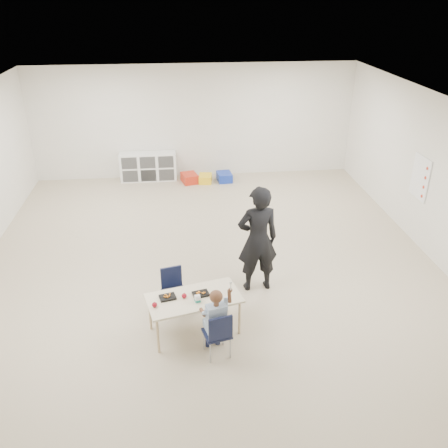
{
  "coord_description": "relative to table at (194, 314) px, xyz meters",
  "views": [
    {
      "loc": [
        -0.51,
        -7.18,
        4.41
      ],
      "look_at": [
        0.25,
        -0.13,
        0.85
      ],
      "focal_mm": 38.0,
      "sensor_mm": 36.0,
      "label": 1
    }
  ],
  "objects": [
    {
      "name": "chair_far",
      "position": [
        -0.27,
        0.49,
        0.05
      ],
      "size": [
        0.41,
        0.39,
        0.7
      ],
      "primitive_type": null,
      "rotation": [
        0.0,
        0.0,
        0.24
      ],
      "color": "#111633",
      "rests_on": "ground"
    },
    {
      "name": "bin_yellow",
      "position": [
        0.57,
        5.74,
        -0.2
      ],
      "size": [
        0.36,
        0.44,
        0.19
      ],
      "primitive_type": "cube",
      "rotation": [
        0.0,
        0.0,
        -0.14
      ],
      "color": "yellow",
      "rests_on": "ground"
    },
    {
      "name": "lunch_tray_near",
      "position": [
        0.1,
        0.05,
        0.3
      ],
      "size": [
        0.25,
        0.21,
        0.03
      ],
      "primitive_type": "cube",
      "rotation": [
        0.0,
        0.0,
        0.24
      ],
      "color": "black",
      "rests_on": "table"
    },
    {
      "name": "cubby_shelf",
      "position": [
        -0.85,
        6.08,
        0.05
      ],
      "size": [
        1.4,
        0.4,
        0.7
      ],
      "primitive_type": "cube",
      "color": "white",
      "rests_on": "ground"
    },
    {
      "name": "chair_near",
      "position": [
        0.27,
        -0.49,
        0.05
      ],
      "size": [
        0.41,
        0.39,
        0.7
      ],
      "primitive_type": null,
      "rotation": [
        0.0,
        0.0,
        0.24
      ],
      "color": "#111633",
      "rests_on": "ground"
    },
    {
      "name": "bread_roll",
      "position": [
        0.32,
        -0.04,
        0.32
      ],
      "size": [
        0.09,
        0.09,
        0.07
      ],
      "primitive_type": "ellipsoid",
      "color": "tan",
      "rests_on": "table"
    },
    {
      "name": "apple_far",
      "position": [
        -0.53,
        -0.16,
        0.32
      ],
      "size": [
        0.07,
        0.07,
        0.07
      ],
      "primitive_type": "sphere",
      "color": "maroon",
      "rests_on": "table"
    },
    {
      "name": "table",
      "position": [
        0.0,
        0.0,
        0.0
      ],
      "size": [
        1.39,
        0.92,
        0.59
      ],
      "rotation": [
        0.0,
        0.0,
        0.24
      ],
      "color": "beige",
      "rests_on": "ground"
    },
    {
      "name": "milk_carton",
      "position": [
        0.05,
        -0.11,
        0.34
      ],
      "size": [
        0.08,
        0.08,
        0.1
      ],
      "primitive_type": "cube",
      "rotation": [
        0.0,
        0.0,
        0.24
      ],
      "color": "white",
      "rests_on": "table"
    },
    {
      "name": "lunch_tray_far",
      "position": [
        -0.36,
        0.02,
        0.3
      ],
      "size": [
        0.25,
        0.21,
        0.03
      ],
      "primitive_type": "cube",
      "rotation": [
        0.0,
        0.0,
        0.24
      ],
      "color": "black",
      "rests_on": "table"
    },
    {
      "name": "bin_blue",
      "position": [
        1.05,
        5.78,
        -0.19
      ],
      "size": [
        0.39,
        0.47,
        0.22
      ],
      "primitive_type": "cube",
      "rotation": [
        0.0,
        0.0,
        0.1
      ],
      "color": "#152FA2",
      "rests_on": "ground"
    },
    {
      "name": "rules_poster",
      "position": [
        4.33,
        2.4,
        0.95
      ],
      "size": [
        0.02,
        0.6,
        0.8
      ],
      "primitive_type": "cube",
      "color": "white",
      "rests_on": "room"
    },
    {
      "name": "apple_near",
      "position": [
        -0.13,
        0.0,
        0.32
      ],
      "size": [
        0.07,
        0.07,
        0.07
      ],
      "primitive_type": "sphere",
      "color": "maroon",
      "rests_on": "table"
    },
    {
      "name": "room",
      "position": [
        0.35,
        1.8,
        1.1
      ],
      "size": [
        9.0,
        9.02,
        2.8
      ],
      "color": "#C3B296",
      "rests_on": "ground"
    },
    {
      "name": "adult",
      "position": [
        1.05,
        1.0,
        0.59
      ],
      "size": [
        0.68,
        0.48,
        1.78
      ],
      "primitive_type": "imported",
      "rotation": [
        0.0,
        0.0,
        3.24
      ],
      "color": "black",
      "rests_on": "ground"
    },
    {
      "name": "child",
      "position": [
        0.27,
        -0.49,
        0.26
      ],
      "size": [
        0.57,
        0.57,
        1.11
      ],
      "primitive_type": null,
      "rotation": [
        0.0,
        0.0,
        0.24
      ],
      "color": "#A2BFDC",
      "rests_on": "chair_near"
    },
    {
      "name": "bin_red",
      "position": [
        0.17,
        5.78,
        -0.19
      ],
      "size": [
        0.46,
        0.53,
        0.22
      ],
      "primitive_type": "cube",
      "rotation": [
        0.0,
        0.0,
        0.25
      ],
      "color": "red",
      "rests_on": "ground"
    }
  ]
}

